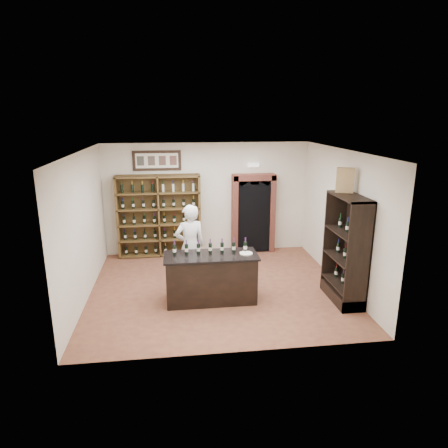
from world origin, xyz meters
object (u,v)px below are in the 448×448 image
at_px(shopkeeper, 190,246).
at_px(counter_bottle_0, 174,249).
at_px(tasting_counter, 211,278).
at_px(wine_shelf, 159,216).
at_px(side_cabinet, 346,265).
at_px(wine_crate, 345,180).

bearing_deg(shopkeeper, counter_bottle_0, 48.99).
xyz_separation_m(tasting_counter, counter_bottle_0, (-0.72, 0.11, 0.61)).
height_order(wine_shelf, counter_bottle_0, wine_shelf).
bearing_deg(counter_bottle_0, shopkeeper, 63.95).
relative_size(counter_bottle_0, shopkeeper, 0.16).
distance_m(wine_shelf, counter_bottle_0, 2.85).
xyz_separation_m(wine_shelf, side_cabinet, (3.82, -3.23, -0.35)).
xyz_separation_m(tasting_counter, wine_crate, (2.70, 0.02, 1.95)).
distance_m(shopkeeper, wine_crate, 3.52).
distance_m(counter_bottle_0, shopkeeper, 0.80).
xyz_separation_m(wine_shelf, shopkeeper, (0.72, -2.13, -0.17)).
bearing_deg(counter_bottle_0, tasting_counter, -8.58).
xyz_separation_m(counter_bottle_0, shopkeeper, (0.34, 0.70, -0.18)).
bearing_deg(tasting_counter, side_cabinet, -6.28).
relative_size(wine_shelf, side_cabinet, 1.00).
height_order(wine_shelf, tasting_counter, wine_shelf).
bearing_deg(tasting_counter, wine_shelf, 110.56).
bearing_deg(side_cabinet, wine_crate, 93.66).
distance_m(wine_shelf, wine_crate, 4.98).
bearing_deg(tasting_counter, shopkeeper, 115.17).
bearing_deg(side_cabinet, counter_bottle_0, 173.24).
xyz_separation_m(tasting_counter, side_cabinet, (2.72, -0.30, 0.26)).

